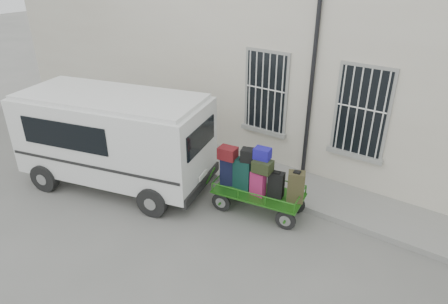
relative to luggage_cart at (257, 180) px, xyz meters
name	(u,v)px	position (x,y,z in m)	size (l,w,h in m)	color
ground	(215,214)	(-0.74, -0.70, -0.89)	(80.00, 80.00, 0.00)	#61615C
building	(319,51)	(-0.74, 4.80, 2.11)	(24.00, 5.15, 6.00)	beige
sidewalk	(261,175)	(-0.74, 1.50, -0.81)	(24.00, 1.70, 0.15)	gray
luggage_cart	(257,180)	(0.00, 0.00, 0.00)	(2.58, 1.30, 1.74)	black
van	(114,134)	(-3.78, -1.02, 0.58)	(5.43, 3.34, 2.56)	silver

